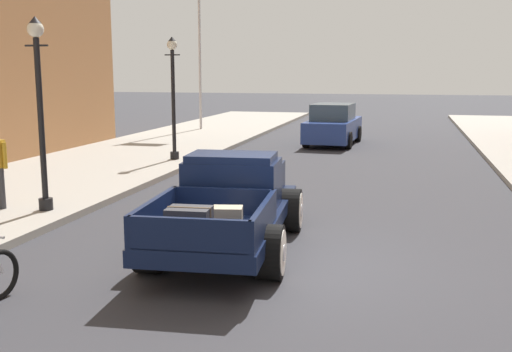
% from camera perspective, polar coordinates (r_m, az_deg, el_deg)
% --- Properties ---
extents(ground_plane, '(140.00, 140.00, 0.00)m').
position_cam_1_polar(ground_plane, '(9.63, 2.00, -8.07)').
color(ground_plane, '#333338').
extents(hotrod_truck_navy, '(2.42, 5.03, 1.58)m').
position_cam_1_polar(hotrod_truck_navy, '(10.36, -2.31, -2.47)').
color(hotrod_truck_navy, '#0F1938').
rests_on(hotrod_truck_navy, ground).
extents(car_background_blue, '(2.07, 4.40, 1.65)m').
position_cam_1_polar(car_background_blue, '(24.87, 7.22, 4.70)').
color(car_background_blue, '#284293').
rests_on(car_background_blue, ground).
extents(street_lamp_near, '(0.50, 0.32, 3.85)m').
position_cam_1_polar(street_lamp_near, '(12.91, -19.56, 6.72)').
color(street_lamp_near, black).
rests_on(street_lamp_near, sidewalk_left).
extents(street_lamp_far, '(0.50, 0.32, 3.85)m').
position_cam_1_polar(street_lamp_far, '(19.58, -7.75, 8.06)').
color(street_lamp_far, black).
rests_on(street_lamp_far, sidewalk_left).
extents(flagpole, '(1.74, 0.16, 9.16)m').
position_cam_1_polar(flagpole, '(29.93, -4.91, 15.19)').
color(flagpole, '#B2B2B7').
rests_on(flagpole, sidewalk_left).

